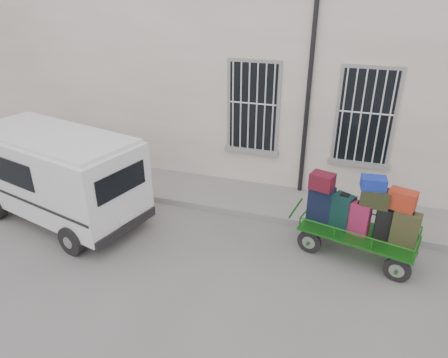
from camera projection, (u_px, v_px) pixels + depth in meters
name	position (u px, v px, depth m)	size (l,w,h in m)	color
ground	(232.00, 250.00, 8.37)	(80.00, 80.00, 0.00)	slate
building	(289.00, 62.00, 11.78)	(24.00, 5.15, 6.00)	beige
sidewalk	(258.00, 199.00, 10.22)	(24.00, 1.70, 0.15)	gray
luggage_cart	(360.00, 217.00, 7.81)	(2.66, 1.50, 1.79)	black
van	(57.00, 171.00, 9.05)	(4.47, 2.68, 2.11)	silver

